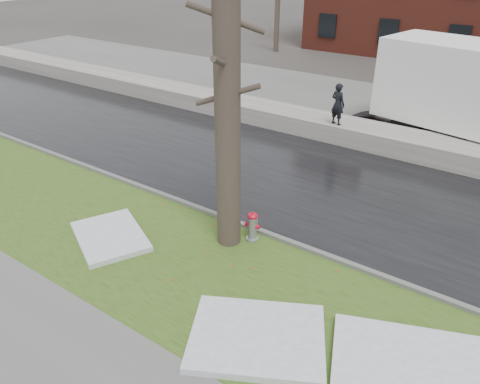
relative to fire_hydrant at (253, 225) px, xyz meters
The scene contains 15 objects.
ground 0.81m from the fire_hydrant, 111.31° to the right, with size 120.00×120.00×0.00m, color #47423D.
verge 1.93m from the fire_hydrant, 97.25° to the right, with size 60.00×4.50×0.04m, color #244617.
sidewalk 5.63m from the fire_hydrant, 92.41° to the right, with size 60.00×3.00×0.05m, color slate.
road 3.93m from the fire_hydrant, 93.47° to the left, with size 60.00×7.00×0.03m, color black.
parking_lot 12.41m from the fire_hydrant, 91.09° to the left, with size 60.00×9.00×0.03m, color slate.
curb 0.62m from the fire_hydrant, 120.90° to the left, with size 60.00×0.15×0.14m, color slate.
snowbank 8.10m from the fire_hydrant, 91.67° to the left, with size 60.00×1.60×0.75m, color #A9A49B.
bg_tree_left 24.81m from the fire_hydrant, 119.77° to the left, with size 1.40×1.62×6.50m.
bg_tree_center 26.30m from the fire_hydrant, 103.80° to the left, with size 1.40×1.62×6.50m.
fire_hydrant is the anchor object (origin of this frame).
tree 3.42m from the fire_hydrant, 140.57° to the right, with size 1.55×1.81×7.57m.
worker 7.78m from the fire_hydrant, 99.05° to the left, with size 0.58×0.38×1.59m, color black.
snow_patch_near 3.58m from the fire_hydrant, 54.77° to the right, with size 2.60×2.00×0.16m, color white.
snow_patch_far 3.76m from the fire_hydrant, 145.47° to the right, with size 2.20×1.60×0.14m, color white.
snow_patch_side 5.05m from the fire_hydrant, 21.17° to the right, with size 2.80×1.80×0.18m, color white.
Camera 1 is at (5.87, -7.98, 6.91)m, focal length 35.00 mm.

